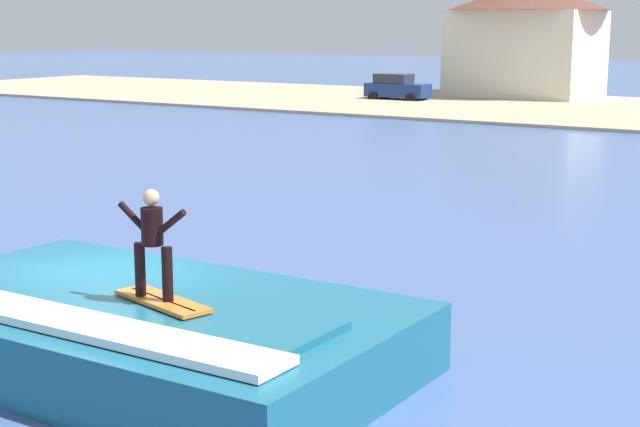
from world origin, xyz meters
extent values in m
plane|color=#425B93|center=(0.00, 0.00, 0.00)|extent=(260.00, 260.00, 0.00)
cube|color=#1B5E76|center=(1.63, -0.91, 0.53)|extent=(8.30, 4.80, 1.06)
cube|color=#1B5E76|center=(1.63, -1.51, 1.11)|extent=(7.06, 2.16, 0.12)
cube|color=white|center=(1.63, -2.47, 1.13)|extent=(7.47, 0.86, 0.12)
cube|color=orange|center=(2.41, -1.22, 1.22)|extent=(1.88, 0.97, 0.06)
cube|color=black|center=(2.41, -1.22, 1.25)|extent=(1.62, 0.47, 0.01)
cylinder|color=black|center=(2.03, -1.25, 1.65)|extent=(0.16, 0.16, 0.80)
cylinder|color=black|center=(2.55, -1.25, 1.65)|extent=(0.16, 0.16, 0.80)
cylinder|color=black|center=(2.29, -1.25, 2.33)|extent=(0.32, 0.32, 0.55)
sphere|color=tan|center=(2.29, -1.25, 2.75)|extent=(0.24, 0.24, 0.24)
cylinder|color=black|center=(1.91, -1.25, 2.44)|extent=(0.50, 0.10, 0.40)
cylinder|color=black|center=(2.67, -1.25, 2.44)|extent=(0.50, 0.10, 0.40)
cube|color=navy|center=(-19.35, 46.91, 0.77)|extent=(4.30, 1.70, 0.90)
cube|color=#262D38|center=(-19.67, 46.91, 1.54)|extent=(2.37, 1.53, 0.64)
cylinder|color=black|center=(-17.95, 47.81, 0.32)|extent=(0.64, 0.22, 0.64)
cylinder|color=black|center=(-17.95, 46.01, 0.32)|extent=(0.64, 0.22, 0.64)
cylinder|color=black|center=(-20.75, 47.81, 0.32)|extent=(0.64, 0.22, 0.64)
cylinder|color=black|center=(-20.75, 46.01, 0.32)|extent=(0.64, 0.22, 0.64)
cube|color=beige|center=(-13.32, 54.58, 3.03)|extent=(9.23, 8.12, 6.06)
camera|label=1|loc=(11.78, -11.61, 5.22)|focal=54.96mm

